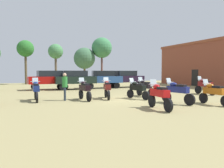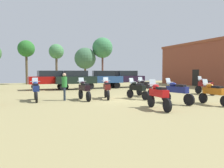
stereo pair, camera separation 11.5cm
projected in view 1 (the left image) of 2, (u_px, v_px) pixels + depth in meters
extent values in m
cube|color=#928756|center=(121.00, 100.00, 14.90)|extent=(44.00, 52.00, 0.02)
cube|color=black|center=(195.00, 78.00, 29.00)|extent=(0.08, 1.20, 2.20)
cylinder|color=black|center=(152.00, 101.00, 11.69)|extent=(0.18, 0.66, 0.65)
cylinder|color=black|center=(168.00, 105.00, 10.13)|extent=(0.18, 0.66, 0.65)
cube|color=red|center=(160.00, 93.00, 10.88)|extent=(0.49, 1.42, 0.36)
ellipsoid|color=red|center=(157.00, 87.00, 11.17)|extent=(0.36, 0.51, 0.24)
cube|color=black|center=(162.00, 88.00, 10.64)|extent=(0.35, 0.59, 0.12)
cube|color=silver|center=(153.00, 83.00, 11.49)|extent=(0.37, 0.19, 0.39)
cylinder|color=#B7B7BC|center=(154.00, 84.00, 11.39)|extent=(0.62, 0.10, 0.04)
cylinder|color=black|center=(35.00, 95.00, 14.79)|extent=(0.12, 0.65, 0.65)
cylinder|color=black|center=(37.00, 97.00, 13.29)|extent=(0.12, 0.65, 0.65)
cube|color=navy|center=(36.00, 88.00, 14.01)|extent=(0.37, 1.38, 0.36)
ellipsoid|color=navy|center=(36.00, 84.00, 14.29)|extent=(0.32, 0.48, 0.24)
cube|color=black|center=(36.00, 85.00, 13.78)|extent=(0.30, 0.56, 0.12)
cube|color=silver|center=(35.00, 81.00, 14.59)|extent=(0.36, 0.15, 0.39)
cylinder|color=#B7B7BC|center=(35.00, 82.00, 14.50)|extent=(0.62, 0.04, 0.04)
cylinder|color=black|center=(167.00, 97.00, 13.48)|extent=(0.27, 0.68, 0.67)
cylinder|color=black|center=(190.00, 100.00, 12.17)|extent=(0.27, 0.68, 0.67)
cube|color=navy|center=(178.00, 89.00, 12.80)|extent=(0.67, 1.43, 0.36)
ellipsoid|color=navy|center=(173.00, 84.00, 13.04)|extent=(0.42, 0.54, 0.24)
cube|color=black|center=(181.00, 86.00, 12.59)|extent=(0.42, 0.61, 0.12)
cube|color=silver|center=(169.00, 81.00, 13.30)|extent=(0.39, 0.23, 0.39)
cylinder|color=#B7B7BC|center=(170.00, 82.00, 13.22)|extent=(0.61, 0.18, 0.04)
cylinder|color=black|center=(130.00, 94.00, 15.70)|extent=(0.28, 0.61, 0.60)
cylinder|color=black|center=(146.00, 96.00, 14.54)|extent=(0.28, 0.61, 0.60)
cube|color=black|center=(138.00, 88.00, 15.10)|extent=(0.70, 1.31, 0.36)
ellipsoid|color=black|center=(135.00, 83.00, 15.30)|extent=(0.44, 0.55, 0.24)
cube|color=black|center=(140.00, 84.00, 14.91)|extent=(0.44, 0.62, 0.12)
cube|color=silver|center=(132.00, 81.00, 15.54)|extent=(0.39, 0.25, 0.39)
cylinder|color=#B7B7BC|center=(133.00, 82.00, 15.47)|extent=(0.61, 0.21, 0.04)
cylinder|color=black|center=(198.00, 90.00, 18.78)|extent=(0.13, 0.68, 0.68)
cylinder|color=black|center=(212.00, 91.00, 17.40)|extent=(0.13, 0.68, 0.68)
cube|color=maroon|center=(205.00, 84.00, 18.06)|extent=(0.38, 1.28, 0.36)
ellipsoid|color=maroon|center=(203.00, 81.00, 18.31)|extent=(0.33, 0.48, 0.24)
cube|color=black|center=(207.00, 81.00, 17.84)|extent=(0.31, 0.56, 0.12)
cube|color=silver|center=(200.00, 78.00, 18.59)|extent=(0.36, 0.16, 0.39)
cylinder|color=#B7B7BC|center=(201.00, 79.00, 18.51)|extent=(0.62, 0.04, 0.04)
cylinder|color=black|center=(203.00, 98.00, 13.18)|extent=(0.12, 0.61, 0.61)
cube|color=#BE6515|center=(214.00, 91.00, 12.43)|extent=(0.36, 1.33, 0.36)
ellipsoid|color=#BE6515|center=(210.00, 86.00, 12.69)|extent=(0.32, 0.48, 0.24)
cube|color=black|center=(218.00, 87.00, 12.20)|extent=(0.30, 0.56, 0.12)
cube|color=silver|center=(206.00, 82.00, 12.98)|extent=(0.36, 0.15, 0.39)
cylinder|color=#B7B7BC|center=(207.00, 83.00, 12.90)|extent=(0.62, 0.04, 0.04)
cylinder|color=black|center=(81.00, 94.00, 15.10)|extent=(0.17, 0.66, 0.65)
cylinder|color=black|center=(89.00, 96.00, 13.78)|extent=(0.17, 0.66, 0.65)
cube|color=black|center=(85.00, 88.00, 14.41)|extent=(0.47, 1.30, 0.36)
ellipsoid|color=black|center=(83.00, 83.00, 14.65)|extent=(0.36, 0.51, 0.24)
cube|color=black|center=(86.00, 84.00, 14.20)|extent=(0.35, 0.58, 0.12)
cube|color=silver|center=(82.00, 80.00, 14.92)|extent=(0.37, 0.18, 0.39)
cylinder|color=#B7B7BC|center=(82.00, 81.00, 14.84)|extent=(0.62, 0.09, 0.04)
cylinder|color=black|center=(106.00, 93.00, 15.97)|extent=(0.27, 0.66, 0.65)
cylinder|color=black|center=(109.00, 95.00, 14.49)|extent=(0.27, 0.66, 0.65)
cube|color=maroon|center=(107.00, 87.00, 15.20)|extent=(0.65, 1.32, 0.36)
ellipsoid|color=maroon|center=(107.00, 83.00, 15.47)|extent=(0.42, 0.54, 0.24)
cube|color=black|center=(107.00, 84.00, 14.97)|extent=(0.42, 0.62, 0.12)
cube|color=silver|center=(106.00, 80.00, 15.77)|extent=(0.39, 0.23, 0.39)
cylinder|color=#B7B7BC|center=(106.00, 81.00, 15.68)|extent=(0.61, 0.18, 0.04)
cylinder|color=black|center=(139.00, 92.00, 17.32)|extent=(0.17, 0.64, 0.64)
cylinder|color=black|center=(151.00, 93.00, 15.98)|extent=(0.17, 0.64, 0.64)
cube|color=black|center=(145.00, 86.00, 16.62)|extent=(0.47, 1.31, 0.36)
ellipsoid|color=black|center=(143.00, 82.00, 16.86)|extent=(0.36, 0.51, 0.24)
cube|color=black|center=(147.00, 83.00, 16.41)|extent=(0.35, 0.58, 0.12)
cube|color=silver|center=(140.00, 79.00, 17.13)|extent=(0.37, 0.18, 0.39)
cylinder|color=#B7B7BC|center=(141.00, 80.00, 17.05)|extent=(0.62, 0.09, 0.04)
cylinder|color=black|center=(91.00, 86.00, 24.08)|extent=(0.67, 0.33, 0.64)
cylinder|color=black|center=(89.00, 85.00, 25.48)|extent=(0.67, 0.33, 0.64)
cylinder|color=black|center=(117.00, 86.00, 24.70)|extent=(0.67, 0.33, 0.64)
cylinder|color=black|center=(114.00, 85.00, 26.10)|extent=(0.67, 0.33, 0.64)
cube|color=#2E579A|center=(103.00, 79.00, 25.05)|extent=(4.55, 2.54, 0.75)
cube|color=black|center=(103.00, 73.00, 25.01)|extent=(2.61, 1.98, 0.61)
cylinder|color=black|center=(36.00, 88.00, 21.67)|extent=(0.65, 0.27, 0.64)
cylinder|color=black|center=(34.00, 87.00, 22.95)|extent=(0.65, 0.27, 0.64)
cylinder|color=black|center=(65.00, 87.00, 22.98)|extent=(0.65, 0.27, 0.64)
cylinder|color=black|center=(62.00, 86.00, 24.27)|extent=(0.65, 0.27, 0.64)
cube|color=#9A0E0B|center=(50.00, 80.00, 22.93)|extent=(4.42, 2.11, 0.75)
cube|color=black|center=(49.00, 74.00, 22.89)|extent=(2.47, 1.75, 0.61)
cylinder|color=black|center=(117.00, 85.00, 25.10)|extent=(0.65, 0.25, 0.64)
cylinder|color=black|center=(112.00, 85.00, 26.41)|extent=(0.65, 0.25, 0.64)
cylinder|color=black|center=(139.00, 85.00, 26.33)|extent=(0.65, 0.25, 0.64)
cylinder|color=black|center=(133.00, 84.00, 27.64)|extent=(0.65, 0.25, 0.64)
cube|color=black|center=(125.00, 79.00, 26.33)|extent=(4.37, 1.98, 0.75)
cube|color=black|center=(125.00, 73.00, 26.29)|extent=(2.43, 1.68, 0.61)
cylinder|color=black|center=(63.00, 87.00, 22.03)|extent=(0.64, 0.23, 0.64)
cylinder|color=black|center=(60.00, 86.00, 23.34)|extent=(0.64, 0.23, 0.64)
cylinder|color=black|center=(90.00, 86.00, 23.20)|extent=(0.64, 0.23, 0.64)
cylinder|color=black|center=(86.00, 86.00, 24.52)|extent=(0.64, 0.23, 0.64)
cube|color=black|center=(75.00, 80.00, 23.23)|extent=(4.34, 1.89, 0.75)
cube|color=black|center=(75.00, 74.00, 23.20)|extent=(2.40, 1.63, 0.61)
cylinder|color=#25303F|center=(65.00, 94.00, 14.23)|extent=(0.14, 0.14, 0.87)
cylinder|color=#25303F|center=(65.00, 94.00, 14.40)|extent=(0.14, 0.14, 0.87)
cylinder|color=#2D8235|center=(65.00, 82.00, 14.27)|extent=(0.40, 0.40, 0.69)
sphere|color=tan|center=(65.00, 75.00, 14.25)|extent=(0.24, 0.24, 0.24)
cylinder|color=brown|center=(56.00, 69.00, 34.27)|extent=(0.35, 0.35, 4.54)
sphere|color=#437E49|center=(56.00, 51.00, 34.12)|extent=(2.31, 2.31, 2.31)
cylinder|color=brown|center=(26.00, 68.00, 32.67)|extent=(0.34, 0.34, 4.77)
sphere|color=#286926|center=(25.00, 49.00, 32.50)|extent=(2.46, 2.46, 2.46)
cylinder|color=brown|center=(102.00, 68.00, 37.40)|extent=(0.32, 0.32, 5.18)
sphere|color=#3A7D4A|center=(102.00, 48.00, 37.21)|extent=(3.45, 3.45, 3.45)
cylinder|color=brown|center=(85.00, 73.00, 36.86)|extent=(0.35, 0.35, 3.34)
sphere|color=#3E6946|center=(84.00, 58.00, 36.73)|extent=(3.56, 3.56, 3.56)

